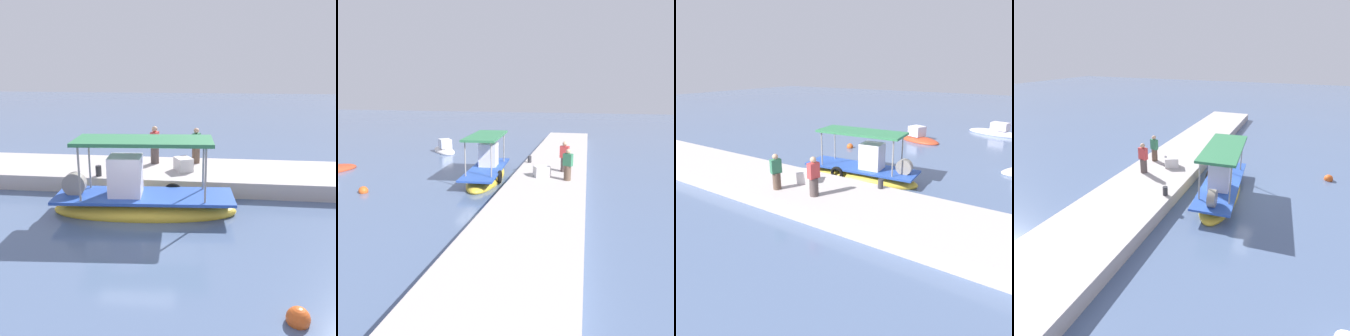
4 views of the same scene
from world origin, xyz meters
TOP-DOWN VIEW (x-y plane):
  - ground_plane at (0.00, 0.00)m, footprint 120.00×120.00m
  - dock_quay at (0.00, -4.21)m, footprint 36.00×3.86m
  - main_fishing_boat at (0.03, -0.47)m, footprint 6.45×2.31m
  - fisherman_near_bollard at (-1.61, -5.19)m, footprint 0.47×0.52m
  - fisherman_by_crate at (0.24, -4.90)m, footprint 0.45×0.53m
  - mooring_bollard at (2.20, -2.62)m, footprint 0.24×0.24m
  - cargo_crate at (-1.14, -3.83)m, footprint 0.92×0.98m
  - marker_buoy at (-4.11, 4.85)m, footprint 0.48×0.48m

SIDE VIEW (x-z plane):
  - ground_plane at x=0.00m, z-range 0.00..0.00m
  - marker_buoy at x=-4.11m, z-range -0.14..0.34m
  - dock_quay at x=0.00m, z-range 0.00..0.63m
  - main_fishing_boat at x=0.03m, z-range -1.02..1.94m
  - mooring_bollard at x=2.20m, z-range 0.63..1.06m
  - cargo_crate at x=-1.14m, z-range 0.63..1.19m
  - fisherman_near_bollard at x=-1.61m, z-range 0.56..2.17m
  - fisherman_by_crate at x=0.24m, z-range 0.55..2.26m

